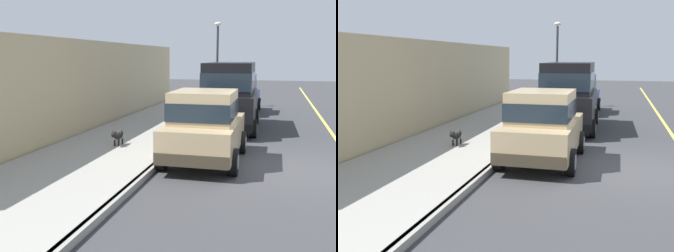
{
  "view_description": "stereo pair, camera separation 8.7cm",
  "coord_description": "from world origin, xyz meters",
  "views": [
    {
      "loc": [
        -0.39,
        -10.04,
        2.71
      ],
      "look_at": [
        -3.23,
        0.59,
        0.85
      ],
      "focal_mm": 43.57,
      "sensor_mm": 36.0,
      "label": 1
    },
    {
      "loc": [
        -0.3,
        -10.02,
        2.71
      ],
      "look_at": [
        -3.23,
        0.59,
        0.85
      ],
      "focal_mm": 43.57,
      "sensor_mm": 36.0,
      "label": 2
    }
  ],
  "objects": [
    {
      "name": "car_blue_hatchback",
      "position": [
        -2.19,
        10.24,
        0.98
      ],
      "size": [
        2.05,
        3.86,
        1.88
      ],
      "color": "#28479E",
      "rests_on": "ground"
    },
    {
      "name": "car_black_van",
      "position": [
        -2.09,
        5.35,
        1.39
      ],
      "size": [
        2.22,
        4.94,
        2.52
      ],
      "color": "black",
      "rests_on": "ground"
    },
    {
      "name": "street_lamp",
      "position": [
        -3.55,
        12.0,
        2.91
      ],
      "size": [
        0.36,
        0.36,
        4.42
      ],
      "color": "#2D2D33",
      "rests_on": "sidewalk"
    },
    {
      "name": "ground_plane",
      "position": [
        0.0,
        0.0,
        0.0
      ],
      "size": [
        80.0,
        80.0,
        0.0
      ],
      "primitive_type": "plane",
      "color": "#38383A"
    },
    {
      "name": "building_facade",
      "position": [
        -7.1,
        4.47,
        1.66
      ],
      "size": [
        0.5,
        20.0,
        3.32
      ],
      "primitive_type": "cube",
      "color": "tan",
      "rests_on": "ground"
    },
    {
      "name": "curb",
      "position": [
        -3.2,
        0.0,
        0.07
      ],
      "size": [
        0.16,
        64.0,
        0.14
      ],
      "primitive_type": "cube",
      "color": "gray",
      "rests_on": "ground"
    },
    {
      "name": "dog_black",
      "position": [
        -4.86,
        0.92,
        0.43
      ],
      "size": [
        0.23,
        0.76,
        0.49
      ],
      "color": "black",
      "rests_on": "sidewalk"
    },
    {
      "name": "car_tan_hatchback",
      "position": [
        -2.15,
        0.22,
        0.98
      ],
      "size": [
        1.97,
        3.8,
        1.88
      ],
      "color": "tan",
      "rests_on": "ground"
    },
    {
      "name": "sidewalk",
      "position": [
        -5.0,
        0.0,
        0.07
      ],
      "size": [
        3.6,
        64.0,
        0.14
      ],
      "primitive_type": "cube",
      "color": "#99968E",
      "rests_on": "ground"
    }
  ]
}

